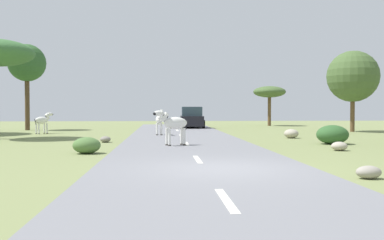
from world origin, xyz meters
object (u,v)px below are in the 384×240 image
object	(u,v)px
rock_4	(105,139)
tree_5	(269,92)
bush_1	(332,135)
rock_2	(291,134)
zebra_2	(174,124)
tree_3	(353,77)
rock_1	(339,146)
zebra_0	(159,120)
bush_2	(87,145)
rock_0	(369,172)
zebra_1	(43,121)
tree_2	(27,64)
car_0	(191,118)

from	to	relation	value
rock_4	tree_5	bearing A→B (deg)	56.01
bush_1	rock_2	size ratio (longest dim) A/B	1.79
zebra_2	tree_3	world-z (taller)	tree_3
bush_1	rock_1	world-z (taller)	bush_1
zebra_0	rock_1	size ratio (longest dim) A/B	2.55
zebra_2	bush_2	world-z (taller)	zebra_2
zebra_0	rock_0	world-z (taller)	zebra_0
zebra_0	bush_1	bearing A→B (deg)	138.19
tree_5	bush_1	bearing A→B (deg)	-96.40
zebra_1	zebra_2	size ratio (longest dim) A/B	0.91
tree_2	bush_2	distance (m)	19.62
bush_1	bush_2	size ratio (longest dim) A/B	1.46
zebra_0	tree_5	distance (m)	17.83
zebra_0	zebra_1	xyz separation A→B (m)	(-7.60, 2.59, -0.09)
zebra_2	rock_0	bearing A→B (deg)	-178.11
zebra_0	bush_1	xyz separation A→B (m)	(8.04, -6.69, -0.51)
car_0	rock_4	world-z (taller)	car_0
bush_1	car_0	bearing A→B (deg)	108.32
tree_2	tree_3	bearing A→B (deg)	-9.40
tree_2	tree_5	size ratio (longest dim) A/B	1.73
zebra_1	tree_3	xyz separation A→B (m)	(21.22, 0.88, 3.04)
zebra_0	zebra_2	xyz separation A→B (m)	(0.67, -7.42, 0.04)
tree_5	rock_2	size ratio (longest dim) A/B	4.59
tree_2	rock_2	distance (m)	20.62
bush_2	rock_2	bearing A→B (deg)	37.10
rock_1	zebra_0	bearing A→B (deg)	126.04
rock_1	rock_4	xyz separation A→B (m)	(-9.66, 4.80, -0.03)
rock_1	rock_4	distance (m)	10.78
zebra_2	rock_1	distance (m)	6.86
car_0	bush_1	world-z (taller)	car_0
zebra_0	tree_5	xyz separation A→B (m)	(10.40, 14.31, 2.24)
car_0	tree_3	xyz separation A→B (m)	(10.99, -6.19, 3.05)
car_0	zebra_2	bearing A→B (deg)	-95.25
zebra_2	rock_0	xyz separation A→B (m)	(4.33, -8.88, -0.84)
zebra_2	rock_2	world-z (taller)	zebra_2
rock_2	bush_2	bearing A→B (deg)	-142.90
tree_2	tree_5	xyz separation A→B (m)	(20.43, 6.93, -1.86)
bush_2	tree_2	bearing A→B (deg)	113.06
bush_1	rock_2	bearing A→B (deg)	99.87
zebra_1	rock_4	xyz separation A→B (m)	(5.03, -7.52, -0.71)
zebra_2	car_0	distance (m)	17.20
zebra_2	tree_3	xyz separation A→B (m)	(12.94, 10.89, 2.91)
zebra_0	rock_1	xyz separation A→B (m)	(7.08, -9.73, -0.77)
rock_0	rock_1	bearing A→B (deg)	72.47
zebra_2	tree_2	size ratio (longest dim) A/B	0.24
bush_1	rock_1	size ratio (longest dim) A/B	2.34
bush_1	bush_2	bearing A→B (deg)	-162.02
zebra_0	zebra_2	size ratio (longest dim) A/B	1.01
tree_5	rock_0	bearing A→B (deg)	-99.99
tree_5	rock_4	size ratio (longest dim) A/B	6.84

